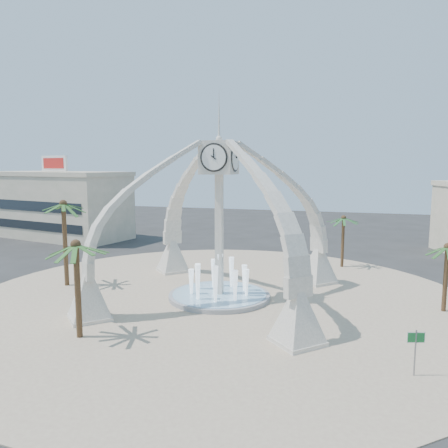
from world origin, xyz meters
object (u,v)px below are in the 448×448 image
(palm_east, at_px, (448,248))
(palm_north, at_px, (344,219))
(clock_tower, at_px, (219,217))
(fountain, at_px, (219,295))
(palm_west, at_px, (63,205))
(palm_south, at_px, (76,246))
(street_sign, at_px, (416,343))

(palm_east, xyz_separation_m, palm_north, (-7.49, 12.25, 0.38))
(clock_tower, height_order, fountain, clock_tower)
(palm_west, bearing_deg, clock_tower, 1.30)
(palm_east, xyz_separation_m, palm_west, (-30.33, -2.07, 2.40))
(palm_west, bearing_deg, fountain, 1.30)
(fountain, xyz_separation_m, palm_west, (-13.91, -0.32, 6.81))
(fountain, relative_size, palm_west, 1.00)
(palm_east, relative_size, palm_south, 0.83)
(palm_east, xyz_separation_m, palm_south, (-22.22, -11.78, 1.01))
(fountain, distance_m, palm_south, 12.79)
(palm_west, height_order, palm_north, palm_west)
(palm_west, relative_size, street_sign, 3.30)
(clock_tower, xyz_separation_m, palm_north, (8.93, 14.00, -1.41))
(palm_east, bearing_deg, street_sign, -106.15)
(palm_west, bearing_deg, palm_south, -50.13)
(clock_tower, xyz_separation_m, street_sign, (13.18, -9.42, -4.76))
(palm_west, xyz_separation_m, street_sign, (27.09, -9.11, -5.37))
(fountain, height_order, palm_west, palm_west)
(clock_tower, xyz_separation_m, palm_west, (-13.91, -0.32, 0.61))
(palm_south, xyz_separation_m, street_sign, (18.98, 0.60, -3.98))
(palm_west, relative_size, palm_south, 1.23)
(palm_south, bearing_deg, palm_west, 129.87)
(clock_tower, bearing_deg, palm_east, 6.09)
(clock_tower, relative_size, palm_south, 2.75)
(clock_tower, bearing_deg, street_sign, -35.56)
(palm_west, xyz_separation_m, palm_south, (8.11, -9.71, -1.39))
(clock_tower, bearing_deg, fountain, 90.00)
(clock_tower, xyz_separation_m, palm_south, (-5.80, -10.02, -0.78))
(palm_west, distance_m, palm_south, 12.73)
(palm_east, height_order, street_sign, palm_east)
(clock_tower, distance_m, fountain, 6.20)
(palm_east, bearing_deg, palm_south, -152.08)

